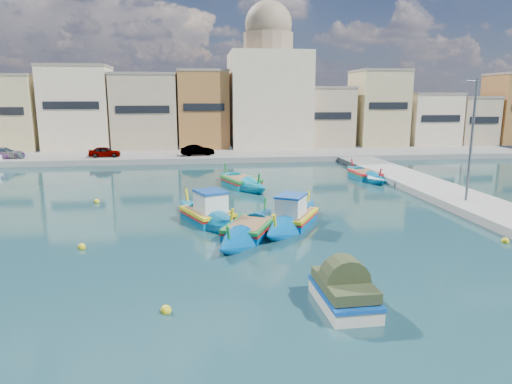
{
  "coord_description": "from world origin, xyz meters",
  "views": [
    {
      "loc": [
        0.58,
        -20.39,
        6.92
      ],
      "look_at": [
        4.0,
        6.0,
        1.4
      ],
      "focal_mm": 32.0,
      "sensor_mm": 36.0,
      "label": 1
    }
  ],
  "objects_px": {
    "quay_street_lamp": "(471,140)",
    "luzzu_green": "(241,183)",
    "luzzu_cyan_mid": "(365,176)",
    "church_block": "(268,86)",
    "luzzu_blue_south": "(249,231)",
    "luzzu_blue_cabin": "(208,216)",
    "luzzu_turquoise_cabin": "(293,219)",
    "tender_near": "(344,293)"
  },
  "relations": [
    {
      "from": "luzzu_green",
      "to": "luzzu_blue_south",
      "type": "distance_m",
      "value": 13.03
    },
    {
      "from": "church_block",
      "to": "luzzu_cyan_mid",
      "type": "distance_m",
      "value": 24.75
    },
    {
      "from": "quay_street_lamp",
      "to": "luzzu_green",
      "type": "height_order",
      "value": "quay_street_lamp"
    },
    {
      "from": "quay_street_lamp",
      "to": "luzzu_green",
      "type": "xyz_separation_m",
      "value": [
        -13.48,
        8.88,
        -4.06
      ]
    },
    {
      "from": "tender_near",
      "to": "luzzu_cyan_mid",
      "type": "bearing_deg",
      "value": 67.9
    },
    {
      "from": "church_block",
      "to": "luzzu_blue_cabin",
      "type": "height_order",
      "value": "church_block"
    },
    {
      "from": "quay_street_lamp",
      "to": "luzzu_turquoise_cabin",
      "type": "distance_m",
      "value": 12.59
    },
    {
      "from": "luzzu_turquoise_cabin",
      "to": "luzzu_blue_south",
      "type": "bearing_deg",
      "value": -147.7
    },
    {
      "from": "quay_street_lamp",
      "to": "luzzu_cyan_mid",
      "type": "relative_size",
      "value": 0.98
    },
    {
      "from": "church_block",
      "to": "quay_street_lamp",
      "type": "height_order",
      "value": "church_block"
    },
    {
      "from": "luzzu_green",
      "to": "luzzu_cyan_mid",
      "type": "bearing_deg",
      "value": 11.73
    },
    {
      "from": "church_block",
      "to": "luzzu_green",
      "type": "bearing_deg",
      "value": -103.51
    },
    {
      "from": "church_block",
      "to": "luzzu_blue_south",
      "type": "xyz_separation_m",
      "value": [
        -6.9,
        -38.12,
        -8.16
      ]
    },
    {
      "from": "luzzu_cyan_mid",
      "to": "luzzu_blue_south",
      "type": "xyz_separation_m",
      "value": [
        -11.9,
        -15.29,
        -0.0
      ]
    },
    {
      "from": "luzzu_blue_south",
      "to": "tender_near",
      "type": "xyz_separation_m",
      "value": [
        2.25,
        -8.46,
        0.22
      ]
    },
    {
      "from": "luzzu_turquoise_cabin",
      "to": "luzzu_cyan_mid",
      "type": "bearing_deg",
      "value": 55.82
    },
    {
      "from": "luzzu_cyan_mid",
      "to": "luzzu_green",
      "type": "xyz_separation_m",
      "value": [
        -11.03,
        -2.29,
        0.03
      ]
    },
    {
      "from": "luzzu_blue_cabin",
      "to": "luzzu_cyan_mid",
      "type": "xyz_separation_m",
      "value": [
        13.92,
        12.45,
        -0.1
      ]
    },
    {
      "from": "luzzu_turquoise_cabin",
      "to": "tender_near",
      "type": "bearing_deg",
      "value": -92.25
    },
    {
      "from": "luzzu_blue_south",
      "to": "tender_near",
      "type": "height_order",
      "value": "luzzu_blue_south"
    },
    {
      "from": "quay_street_lamp",
      "to": "luzzu_green",
      "type": "distance_m",
      "value": 16.64
    },
    {
      "from": "quay_street_lamp",
      "to": "luzzu_blue_cabin",
      "type": "height_order",
      "value": "quay_street_lamp"
    },
    {
      "from": "luzzu_cyan_mid",
      "to": "quay_street_lamp",
      "type": "bearing_deg",
      "value": -77.66
    },
    {
      "from": "luzzu_green",
      "to": "tender_near",
      "type": "height_order",
      "value": "luzzu_green"
    },
    {
      "from": "luzzu_turquoise_cabin",
      "to": "luzzu_cyan_mid",
      "type": "height_order",
      "value": "luzzu_turquoise_cabin"
    },
    {
      "from": "luzzu_turquoise_cabin",
      "to": "tender_near",
      "type": "distance_m",
      "value": 10.14
    },
    {
      "from": "church_block",
      "to": "luzzu_blue_cabin",
      "type": "relative_size",
      "value": 2.31
    },
    {
      "from": "luzzu_turquoise_cabin",
      "to": "luzzu_cyan_mid",
      "type": "distance_m",
      "value": 16.45
    },
    {
      "from": "church_block",
      "to": "luzzu_green",
      "type": "xyz_separation_m",
      "value": [
        -6.03,
        -25.12,
        -8.13
      ]
    },
    {
      "from": "church_block",
      "to": "luzzu_turquoise_cabin",
      "type": "height_order",
      "value": "church_block"
    },
    {
      "from": "luzzu_blue_south",
      "to": "quay_street_lamp",
      "type": "bearing_deg",
      "value": 16.02
    },
    {
      "from": "quay_street_lamp",
      "to": "luzzu_blue_south",
      "type": "bearing_deg",
      "value": -163.98
    },
    {
      "from": "church_block",
      "to": "tender_near",
      "type": "bearing_deg",
      "value": -95.69
    },
    {
      "from": "church_block",
      "to": "quay_street_lamp",
      "type": "relative_size",
      "value": 2.39
    },
    {
      "from": "luzzu_green",
      "to": "luzzu_blue_south",
      "type": "xyz_separation_m",
      "value": [
        -0.86,
        -13.0,
        -0.03
      ]
    },
    {
      "from": "church_block",
      "to": "luzzu_blue_south",
      "type": "bearing_deg",
      "value": -100.26
    },
    {
      "from": "luzzu_blue_cabin",
      "to": "luzzu_turquoise_cabin",
      "type": "bearing_deg",
      "value": -13.96
    },
    {
      "from": "quay_street_lamp",
      "to": "tender_near",
      "type": "relative_size",
      "value": 2.56
    },
    {
      "from": "quay_street_lamp",
      "to": "luzzu_green",
      "type": "relative_size",
      "value": 0.95
    },
    {
      "from": "tender_near",
      "to": "quay_street_lamp",
      "type": "bearing_deg",
      "value": 46.14
    },
    {
      "from": "tender_near",
      "to": "luzzu_blue_south",
      "type": "bearing_deg",
      "value": 104.92
    },
    {
      "from": "luzzu_cyan_mid",
      "to": "tender_near",
      "type": "xyz_separation_m",
      "value": [
        -9.64,
        -23.75,
        0.22
      ]
    }
  ]
}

